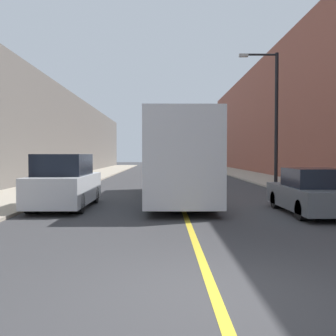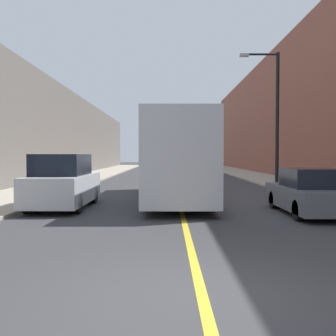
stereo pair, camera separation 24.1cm
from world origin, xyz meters
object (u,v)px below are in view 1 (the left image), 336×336
at_px(car_right_near, 313,193).
at_px(street_lamp_right, 273,112).
at_px(bus, 178,157).
at_px(parked_suv_left, 65,183).

height_order(car_right_near, street_lamp_right, street_lamp_right).
bearing_deg(bus, street_lamp_right, 43.22).
bearing_deg(street_lamp_right, bus, -136.78).
distance_m(bus, parked_suv_left, 5.06).
distance_m(bus, car_right_near, 6.09).
height_order(bus, parked_suv_left, bus).
distance_m(bus, street_lamp_right, 8.09).
height_order(parked_suv_left, car_right_near, parked_suv_left).
distance_m(parked_suv_left, car_right_near, 8.59).
bearing_deg(car_right_near, street_lamp_right, 81.99).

